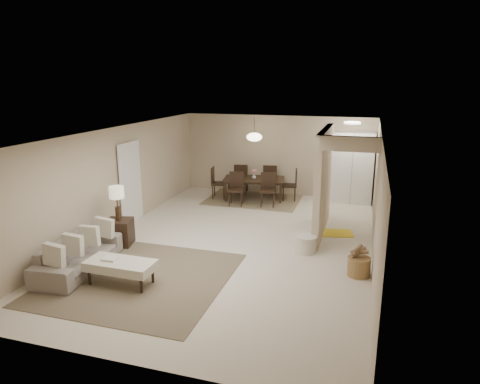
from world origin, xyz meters
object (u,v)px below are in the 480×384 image
(side_table, at_px, (120,232))
(round_pouf, at_px, (306,244))
(ottoman_bench, at_px, (120,266))
(pantry_cabinet, at_px, (352,168))
(sofa, at_px, (79,255))
(dining_table, at_px, (254,189))
(wicker_basket, at_px, (359,267))

(side_table, relative_size, round_pouf, 1.26)
(ottoman_bench, bearing_deg, pantry_cabinet, 61.75)
(pantry_cabinet, relative_size, ottoman_bench, 1.68)
(sofa, xyz_separation_m, ottoman_bench, (1.11, -0.30, 0.06))
(sofa, bearing_deg, round_pouf, -67.98)
(round_pouf, bearing_deg, side_table, -168.91)
(side_table, bearing_deg, dining_table, 67.32)
(ottoman_bench, xyz_separation_m, side_table, (-1.06, 1.66, -0.06))
(ottoman_bench, xyz_separation_m, dining_table, (0.82, 6.16, -0.03))
(wicker_basket, height_order, dining_table, dining_table)
(ottoman_bench, relative_size, wicker_basket, 2.96)
(sofa, distance_m, side_table, 1.36)
(sofa, relative_size, wicker_basket, 4.90)
(ottoman_bench, bearing_deg, side_table, 123.28)
(pantry_cabinet, bearing_deg, dining_table, -169.36)
(sofa, relative_size, round_pouf, 4.44)
(dining_table, bearing_deg, side_table, -123.02)
(sofa, relative_size, dining_table, 1.13)
(round_pouf, bearing_deg, wicker_basket, -36.96)
(side_table, bearing_deg, round_pouf, 11.09)
(pantry_cabinet, xyz_separation_m, side_table, (-4.75, -5.04, -0.76))
(wicker_basket, bearing_deg, dining_table, 125.67)
(sofa, xyz_separation_m, round_pouf, (4.08, 2.15, -0.12))
(sofa, distance_m, dining_table, 6.17)
(ottoman_bench, relative_size, side_table, 2.13)
(round_pouf, distance_m, wicker_basket, 1.40)
(round_pouf, bearing_deg, pantry_cabinet, 80.37)
(pantry_cabinet, distance_m, dining_table, 3.01)
(round_pouf, bearing_deg, sofa, -152.24)
(pantry_cabinet, bearing_deg, side_table, -133.31)
(round_pouf, bearing_deg, dining_table, 120.06)
(wicker_basket, bearing_deg, ottoman_bench, -158.58)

